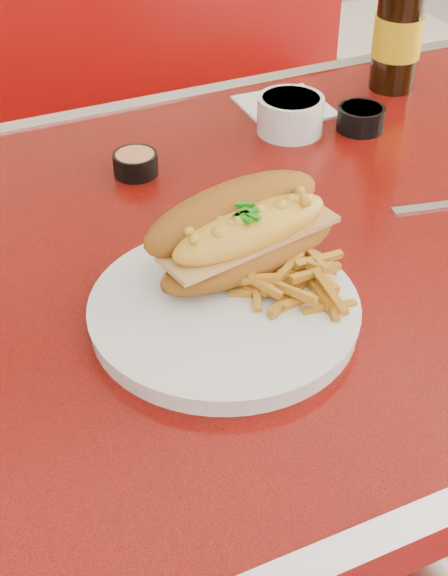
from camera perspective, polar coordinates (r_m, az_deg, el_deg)
name	(u,v)px	position (r m, az deg, el deg)	size (l,w,h in m)	color
diner_table	(330,319)	(1.07, 7.52, -2.19)	(1.23, 0.83, 0.77)	red
booth_bench_far	(137,221)	(1.86, -6.19, 4.78)	(1.20, 0.51, 0.90)	maroon
dinner_plate	(224,311)	(0.80, 0.00, -1.64)	(0.30, 0.30, 0.02)	silver
mac_hoagie	(244,231)	(0.83, 1.45, 4.07)	(0.23, 0.14, 0.10)	#965718
fries_pile	(286,279)	(0.81, 4.40, 0.68)	(0.10, 0.09, 0.03)	orange
fork	(231,260)	(0.86, 0.53, 2.02)	(0.06, 0.14, 0.00)	silver
gravy_ramekin	(290,114)	(1.15, 4.73, 12.26)	(0.12, 0.12, 0.05)	silver
sauce_cup_left	(136,163)	(1.05, -6.31, 8.83)	(0.06, 0.06, 0.03)	black
sauce_cup_right	(361,117)	(1.17, 9.71, 11.88)	(0.08, 0.08, 0.03)	black
beer_bottle	(400,18)	(1.28, 12.41, 18.22)	(0.08, 0.08, 0.29)	black
paper_napkin	(285,106)	(1.23, 4.35, 12.75)	(0.12, 0.12, 0.00)	white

